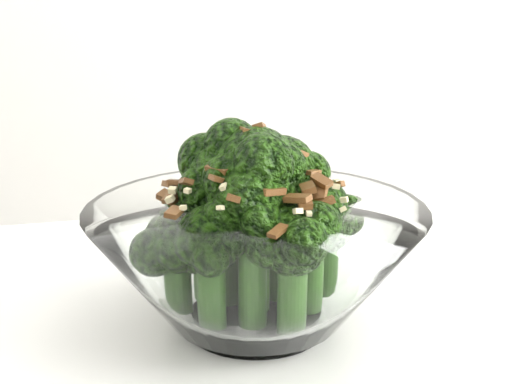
{
  "coord_description": "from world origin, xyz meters",
  "views": [
    {
      "loc": [
        -0.02,
        -0.34,
        0.96
      ],
      "look_at": [
        -0.06,
        0.09,
        0.84
      ],
      "focal_mm": 55.0,
      "sensor_mm": 36.0,
      "label": 1
    }
  ],
  "objects": [
    {
      "name": "broccoli_dish",
      "position": [
        -0.06,
        0.09,
        0.8
      ],
      "size": [
        0.2,
        0.2,
        0.13
      ],
      "color": "white",
      "rests_on": "table"
    }
  ]
}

